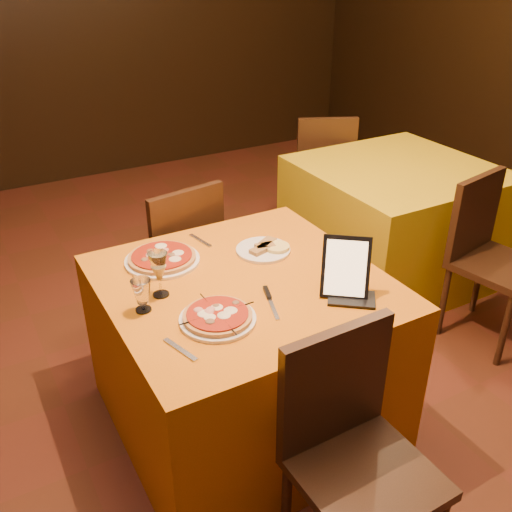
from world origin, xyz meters
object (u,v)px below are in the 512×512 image
chair_side_near (499,266)px  wine_glass (159,274)px  side_table (393,222)px  chair_main_far (172,258)px  chair_side_far (320,171)px  chair_main_near (366,475)px  pizza_near (218,317)px  water_glass (142,296)px  pizza_far (162,259)px  tablet (346,267)px  main_table (244,354)px

chair_side_near → wine_glass: (-1.82, 0.16, 0.39)m
side_table → chair_main_far: size_ratio=1.21×
chair_side_near → wine_glass: size_ratio=4.79×
chair_side_far → chair_main_near: bearing=82.8°
side_table → chair_side_far: bearing=90.0°
chair_side_near → pizza_near: 1.74m
side_table → chair_main_near: size_ratio=1.21×
side_table → water_glass: water_glass is taller
pizza_far → tablet: (0.53, -0.59, 0.10)m
main_table → pizza_near: (-0.21, -0.21, 0.39)m
side_table → pizza_near: 1.98m
main_table → pizza_far: (-0.23, 0.31, 0.39)m
chair_main_near → chair_side_far: 2.81m
chair_main_far → chair_side_near: bearing=138.5°
chair_side_near → water_glass: (-1.92, 0.09, 0.36)m
chair_side_near → pizza_near: chair_side_near is taller
wine_glass → chair_main_far: bearing=66.8°
chair_main_far → chair_side_far: size_ratio=1.00×
wine_glass → tablet: 0.71m
pizza_near → wine_glass: size_ratio=1.48×
pizza_near → wine_glass: bearing=113.6°
wine_glass → pizza_far: bearing=67.8°
main_table → chair_main_near: 0.83m
chair_main_near → chair_side_near: same height
water_glass → wine_glass: bearing=35.6°
pizza_far → water_glass: (-0.20, -0.32, 0.05)m
chair_main_near → pizza_near: (-0.21, 0.62, 0.31)m
water_glass → tablet: bearing=-20.7°
side_table → chair_side_near: size_ratio=1.21×
side_table → pizza_near: (-1.70, -0.93, 0.39)m
chair_side_near → pizza_far: (-1.72, 0.41, 0.31)m
main_table → wine_glass: size_ratio=5.79×
pizza_near → chair_side_near: bearing=3.6°
pizza_near → water_glass: water_glass is taller
main_table → wine_glass: wine_glass is taller
chair_main_far → water_glass: bearing=53.6°
chair_side_near → pizza_near: (-1.70, -0.11, 0.31)m
main_table → tablet: size_ratio=4.51×
main_table → pizza_far: bearing=126.7°
chair_main_far → water_glass: 1.01m
chair_side_far → water_glass: (-1.92, -1.57, 0.36)m
side_table → chair_side_near: chair_side_near is taller
chair_side_far → wine_glass: size_ratio=4.79×
side_table → chair_main_far: (-1.49, 0.11, 0.08)m
pizza_far → chair_main_far: bearing=66.3°
chair_main_near → pizza_far: size_ratio=2.81×
main_table → side_table: (1.49, 0.72, 0.00)m
chair_side_near → chair_side_far: bearing=78.7°
pizza_far → water_glass: water_glass is taller
chair_main_near → chair_main_far: bearing=89.0°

